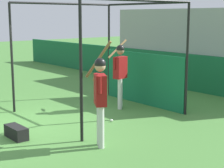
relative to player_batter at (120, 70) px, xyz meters
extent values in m
plane|color=#477F38|center=(-0.34, -3.20, -1.17)|extent=(60.00, 60.00, 0.00)
cube|color=#196038|center=(-0.34, 3.78, -0.49)|extent=(24.00, 0.12, 1.35)
cube|color=#9E9E99|center=(-0.34, 5.44, 0.34)|extent=(8.15, 3.20, 3.00)
cube|color=maroon|center=(-3.64, 4.24, 0.24)|extent=(0.45, 0.40, 0.10)
cube|color=maroon|center=(-3.64, 4.42, 0.47)|extent=(0.45, 0.06, 0.40)
cube|color=maroon|center=(-3.09, 4.24, 0.24)|extent=(0.45, 0.40, 0.10)
cube|color=maroon|center=(-3.09, 4.42, 0.47)|extent=(0.45, 0.06, 0.40)
cube|color=maroon|center=(-2.54, 4.24, 0.24)|extent=(0.45, 0.40, 0.10)
cube|color=maroon|center=(-2.54, 4.42, 0.47)|extent=(0.45, 0.06, 0.40)
cube|color=maroon|center=(-1.99, 4.24, 0.24)|extent=(0.45, 0.40, 0.10)
cube|color=maroon|center=(-1.99, 4.42, 0.47)|extent=(0.45, 0.06, 0.40)
cube|color=maroon|center=(-1.44, 4.24, 0.24)|extent=(0.45, 0.40, 0.10)
cube|color=maroon|center=(-1.44, 4.42, 0.47)|extent=(0.45, 0.06, 0.40)
cube|color=maroon|center=(-0.89, 4.24, 0.24)|extent=(0.45, 0.40, 0.10)
cube|color=maroon|center=(-0.89, 4.42, 0.47)|extent=(0.45, 0.06, 0.40)
cube|color=maroon|center=(-0.34, 4.24, 0.24)|extent=(0.45, 0.40, 0.10)
cube|color=maroon|center=(-0.34, 4.42, 0.47)|extent=(0.45, 0.06, 0.40)
cube|color=maroon|center=(0.21, 4.24, 0.24)|extent=(0.45, 0.40, 0.10)
cube|color=maroon|center=(0.21, 4.42, 0.47)|extent=(0.45, 0.06, 0.40)
cube|color=maroon|center=(-3.64, 5.04, 0.64)|extent=(0.45, 0.40, 0.10)
cube|color=maroon|center=(-3.64, 5.22, 0.87)|extent=(0.45, 0.06, 0.40)
cube|color=maroon|center=(-3.09, 5.04, 0.64)|extent=(0.45, 0.40, 0.10)
cube|color=maroon|center=(-3.09, 5.22, 0.87)|extent=(0.45, 0.06, 0.40)
cube|color=maroon|center=(-2.54, 5.04, 0.64)|extent=(0.45, 0.40, 0.10)
cube|color=maroon|center=(-2.54, 5.22, 0.87)|extent=(0.45, 0.06, 0.40)
cube|color=maroon|center=(-1.99, 5.04, 0.64)|extent=(0.45, 0.40, 0.10)
cube|color=maroon|center=(-1.99, 5.22, 0.87)|extent=(0.45, 0.06, 0.40)
cube|color=maroon|center=(-1.44, 5.04, 0.64)|extent=(0.45, 0.40, 0.10)
cube|color=maroon|center=(-1.44, 5.22, 0.87)|extent=(0.45, 0.06, 0.40)
cube|color=maroon|center=(-0.89, 5.04, 0.64)|extent=(0.45, 0.40, 0.10)
cube|color=maroon|center=(-0.89, 5.22, 0.87)|extent=(0.45, 0.06, 0.40)
cube|color=maroon|center=(-0.34, 5.04, 0.64)|extent=(0.45, 0.40, 0.10)
cube|color=maroon|center=(-0.34, 5.22, 0.87)|extent=(0.45, 0.06, 0.40)
cube|color=maroon|center=(-3.64, 5.84, 1.04)|extent=(0.45, 0.40, 0.10)
cube|color=maroon|center=(-3.64, 6.02, 1.27)|extent=(0.45, 0.06, 0.40)
cube|color=maroon|center=(-3.09, 5.84, 1.04)|extent=(0.45, 0.40, 0.10)
cube|color=maroon|center=(-3.09, 6.02, 1.27)|extent=(0.45, 0.06, 0.40)
cube|color=maroon|center=(-2.54, 5.84, 1.04)|extent=(0.45, 0.40, 0.10)
cube|color=maroon|center=(-2.54, 6.02, 1.27)|extent=(0.45, 0.06, 0.40)
cube|color=maroon|center=(-1.99, 5.84, 1.04)|extent=(0.45, 0.40, 0.10)
cube|color=maroon|center=(-1.99, 6.02, 1.27)|extent=(0.45, 0.06, 0.40)
cube|color=maroon|center=(-1.44, 5.84, 1.04)|extent=(0.45, 0.40, 0.10)
cube|color=maroon|center=(-1.44, 6.02, 1.27)|extent=(0.45, 0.06, 0.40)
cube|color=maroon|center=(-0.89, 5.84, 1.04)|extent=(0.45, 0.40, 0.10)
cube|color=maroon|center=(-0.89, 6.02, 1.27)|extent=(0.45, 0.06, 0.40)
cube|color=maroon|center=(-3.64, 6.64, 1.44)|extent=(0.45, 0.40, 0.10)
cube|color=maroon|center=(-3.64, 6.82, 1.67)|extent=(0.45, 0.06, 0.40)
cube|color=maroon|center=(-3.09, 6.64, 1.44)|extent=(0.45, 0.40, 0.10)
cube|color=maroon|center=(-3.09, 6.82, 1.67)|extent=(0.45, 0.06, 0.40)
cube|color=maroon|center=(-2.54, 6.64, 1.44)|extent=(0.45, 0.40, 0.10)
cube|color=maroon|center=(-2.54, 6.82, 1.67)|extent=(0.45, 0.06, 0.40)
cube|color=maroon|center=(-1.99, 6.64, 1.44)|extent=(0.45, 0.40, 0.10)
cube|color=maroon|center=(-1.99, 6.82, 1.67)|extent=(0.45, 0.06, 0.40)
cube|color=maroon|center=(-1.44, 6.64, 1.44)|extent=(0.45, 0.40, 0.10)
cube|color=maroon|center=(-1.44, 6.82, 1.67)|extent=(0.45, 0.06, 0.40)
cylinder|color=black|center=(-1.64, -2.63, 0.38)|extent=(0.07, 0.07, 3.09)
cylinder|color=black|center=(1.73, -2.63, 0.38)|extent=(0.07, 0.07, 3.09)
cylinder|color=black|center=(-1.64, 0.92, 0.38)|extent=(0.07, 0.07, 3.09)
cylinder|color=black|center=(1.73, 0.92, 0.38)|extent=(0.07, 0.07, 3.09)
cylinder|color=black|center=(-1.64, -0.85, 1.93)|extent=(0.06, 3.55, 0.06)
cylinder|color=black|center=(1.73, -0.85, 1.93)|extent=(0.06, 3.55, 0.06)
cylinder|color=black|center=(0.05, 0.92, 1.93)|extent=(3.37, 0.06, 0.06)
cube|color=#14663D|center=(0.05, 0.90, -0.36)|extent=(3.30, 0.03, 1.61)
cylinder|color=silver|center=(0.09, -0.09, -0.71)|extent=(0.15, 0.15, 0.91)
cylinder|color=silver|center=(-0.07, 0.08, -0.71)|extent=(0.15, 0.15, 0.91)
cube|color=maroon|center=(0.01, -0.01, 0.07)|extent=(0.30, 0.46, 0.65)
sphere|color=#A37556|center=(0.01, -0.01, 0.56)|extent=(0.23, 0.23, 0.23)
sphere|color=black|center=(0.01, -0.01, 0.61)|extent=(0.24, 0.24, 0.24)
cylinder|color=maroon|center=(0.02, -0.23, 0.21)|extent=(0.08, 0.08, 0.35)
cylinder|color=maroon|center=(-0.08, 0.20, 0.21)|extent=(0.08, 0.08, 0.35)
cylinder|color=#AD7F4C|center=(-0.33, 0.18, 0.59)|extent=(0.09, 0.74, 0.54)
sphere|color=#AD7F4C|center=(0.02, 0.19, 0.34)|extent=(0.08, 0.08, 0.08)
cylinder|color=silver|center=(2.35, -2.58, -0.71)|extent=(0.18, 0.18, 0.90)
cylinder|color=silver|center=(2.18, -2.48, -0.71)|extent=(0.18, 0.18, 0.90)
cube|color=maroon|center=(2.26, -2.53, 0.06)|extent=(0.49, 0.41, 0.64)
sphere|color=tan|center=(2.26, -2.53, 0.55)|extent=(0.23, 0.23, 0.23)
sphere|color=black|center=(2.26, -2.53, 0.60)|extent=(0.24, 0.24, 0.24)
cylinder|color=maroon|center=(2.44, -2.68, 0.20)|extent=(0.10, 0.10, 0.35)
cylinder|color=maroon|center=(2.05, -2.45, 0.20)|extent=(0.10, 0.10, 0.35)
cylinder|color=brown|center=(1.95, -2.32, 0.65)|extent=(0.52, 0.39, 0.81)
sphere|color=brown|center=(2.10, -2.55, 0.26)|extent=(0.08, 0.08, 0.08)
cube|color=black|center=(0.61, -3.65, -1.03)|extent=(0.70, 0.28, 0.28)
sphere|color=white|center=(0.97, -1.14, -1.13)|extent=(0.07, 0.07, 0.07)
camera|label=1|loc=(8.23, -7.20, 1.56)|focal=60.00mm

